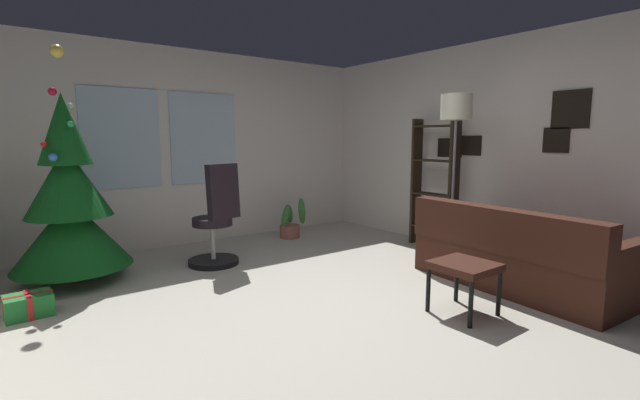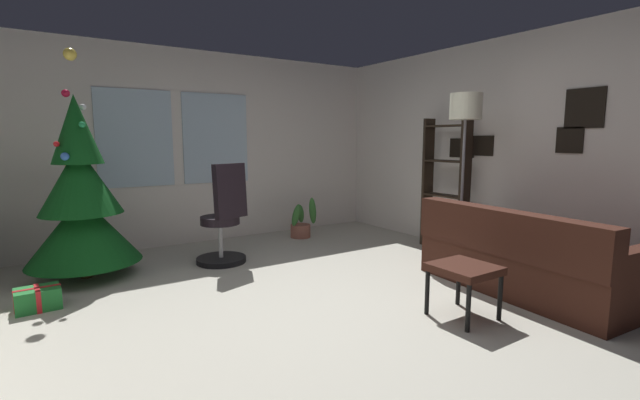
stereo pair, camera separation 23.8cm
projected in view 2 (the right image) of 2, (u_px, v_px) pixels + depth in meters
The scene contains 12 objects.
ground_plane at pixel (333, 315), 3.62m from camera, with size 5.18×6.00×0.10m, color #B7B4A5.
wall_back_with_windows at pixel (204, 148), 5.94m from camera, with size 5.18×0.12×2.56m.
wall_right_with_frames at pixel (526, 150), 4.87m from camera, with size 0.12×6.00×2.56m.
couch at pixel (541, 262), 4.00m from camera, with size 1.52×2.00×0.79m.
footstool at pixel (464, 272), 3.41m from camera, with size 0.44×0.46×0.43m.
holiday_tree at pixel (81, 203), 4.36m from camera, with size 1.08×1.08×2.27m.
gift_box_red at pixel (110, 257), 4.95m from camera, with size 0.31×0.34×0.15m.
gift_box_green at pixel (38, 299), 3.61m from camera, with size 0.34×0.26×0.19m.
office_chair at pixel (224, 224), 4.90m from camera, with size 0.56×0.57×1.14m.
bookshelf at pixel (446, 191), 5.54m from camera, with size 0.18×0.64×1.67m.
floor_lamp at pixel (465, 120), 4.73m from camera, with size 0.34×0.34×1.89m.
potted_plant at pixel (302, 224), 6.26m from camera, with size 0.48×0.39×0.58m.
Camera 2 is at (-1.99, -2.82, 1.40)m, focal length 24.44 mm.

